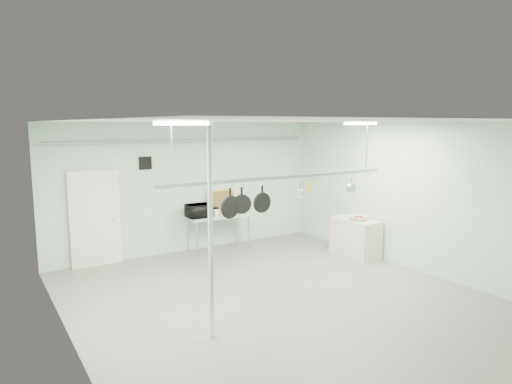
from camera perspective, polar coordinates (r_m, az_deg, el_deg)
floor at (r=8.44m, az=3.26°, el=-13.44°), size 8.00×8.00×0.00m
ceiling at (r=7.83m, az=3.46°, el=8.77°), size 7.00×8.00×0.02m
back_wall at (r=11.42m, az=-8.35°, el=0.61°), size 7.00×0.02×3.20m
right_wall at (r=10.38m, az=19.24°, el=-0.57°), size 0.02×8.00×3.20m
door at (r=10.76m, az=-19.46°, el=-3.25°), size 1.10×0.10×2.20m
wall_vent at (r=10.94m, az=-13.67°, el=3.54°), size 0.30×0.04×0.30m
conduit_pipe at (r=11.24m, az=-8.29°, el=6.37°), size 6.60×0.07×0.07m
chrome_pole at (r=6.62m, az=-5.68°, el=-5.10°), size 0.08×0.08×3.20m
prep_table at (r=11.46m, az=-4.73°, el=-3.20°), size 1.60×0.70×0.91m
side_cabinet at (r=11.27m, az=12.28°, el=-5.56°), size 0.60×1.20×0.90m
pot_rack at (r=8.24m, az=3.31°, el=2.06°), size 4.80×0.06×1.00m
light_panel_left at (r=6.04m, az=-9.33°, el=8.47°), size 0.65×0.30×0.05m
light_panel_right at (r=9.84m, az=12.92°, el=8.34°), size 0.65×0.30×0.05m
microwave at (r=11.14m, az=-7.16°, el=-2.33°), size 0.60×0.41×0.33m
coffee_canister at (r=11.24m, az=-5.04°, el=-2.57°), size 0.15×0.15×0.19m
painting_large at (r=11.77m, az=-4.27°, el=-1.08°), size 0.79×0.17×0.58m
painting_small at (r=12.05m, az=-2.11°, el=-1.64°), size 0.30×0.10×0.25m
fruit_bowl at (r=11.03m, az=12.66°, el=-3.21°), size 0.54×0.54×0.10m
skillet_left at (r=7.73m, az=-3.25°, el=-1.44°), size 0.40×0.13×0.53m
skillet_mid at (r=7.83m, az=-1.80°, el=-1.06°), size 0.34×0.16×0.47m
skillet_right at (r=8.05m, az=0.78°, el=-0.89°), size 0.36×0.07×0.50m
whisk at (r=8.52m, az=5.53°, el=0.19°), size 0.18×0.18×0.32m
grater at (r=8.64m, az=6.65°, el=0.67°), size 0.08×0.02×0.20m
saucepan at (r=9.36m, az=11.81°, el=0.81°), size 0.20×0.16×0.31m
fruit_cluster at (r=11.03m, az=12.67°, el=-3.00°), size 0.24×0.24×0.09m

